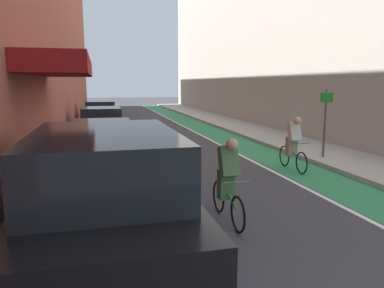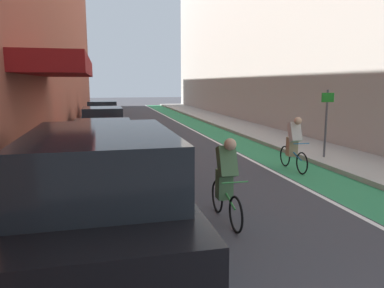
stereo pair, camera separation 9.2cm
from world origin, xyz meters
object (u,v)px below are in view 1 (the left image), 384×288
parked_sedan_gray (101,124)px  cyclist_mid (293,143)px  parked_sedan_red (103,147)px  cyclist_lead (228,179)px  parked_suv_black (107,203)px  street_sign_post (325,117)px  parked_sedan_white (101,114)px

parked_sedan_gray → cyclist_mid: bearing=-50.9°
parked_sedan_red → cyclist_mid: cyclist_mid is taller
cyclist_lead → cyclist_mid: size_ratio=1.01×
parked_suv_black → cyclist_mid: 7.36m
parked_suv_black → street_sign_post: bearing=39.2°
parked_suv_black → parked_sedan_white: 17.43m
parked_suv_black → parked_sedan_red: size_ratio=1.00×
parked_sedan_red → parked_sedan_white: bearing=90.0°
parked_sedan_red → cyclist_lead: cyclist_lead is taller
parked_sedan_red → street_sign_post: 7.14m
parked_sedan_gray → parked_sedan_red: bearing=-90.0°
parked_sedan_white → cyclist_lead: (2.19, -15.94, 0.02)m
parked_suv_black → cyclist_mid: parked_suv_black is taller
parked_sedan_red → parked_sedan_gray: (0.00, 5.84, 0.00)m
parked_sedan_gray → cyclist_mid: 8.67m
parked_sedan_white → street_sign_post: street_sign_post is taller
parked_sedan_red → cyclist_mid: 5.54m
parked_sedan_red → parked_sedan_white: same height
parked_sedan_red → cyclist_lead: 4.84m
parked_suv_black → parked_sedan_gray: bearing=90.0°
parked_sedan_gray → cyclist_lead: size_ratio=2.74×
parked_sedan_white → cyclist_mid: size_ratio=2.64×
parked_sedan_white → street_sign_post: 13.64m
street_sign_post → cyclist_mid: bearing=-151.6°
cyclist_lead → parked_sedan_gray: bearing=102.2°
cyclist_lead → cyclist_mid: (3.28, 3.43, -0.00)m
cyclist_mid → street_sign_post: street_sign_post is taller
parked_sedan_gray → street_sign_post: street_sign_post is taller
cyclist_lead → parked_suv_black: bearing=-145.9°
parked_sedan_white → cyclist_mid: 13.65m
parked_sedan_red → parked_sedan_gray: size_ratio=0.95×
parked_sedan_red → street_sign_post: size_ratio=2.00×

